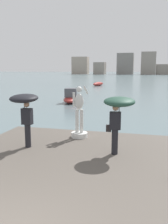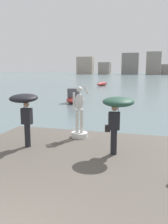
{
  "view_description": "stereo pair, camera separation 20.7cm",
  "coord_description": "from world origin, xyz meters",
  "views": [
    {
      "loc": [
        2.4,
        -2.88,
        3.33
      ],
      "look_at": [
        0.0,
        6.67,
        1.55
      ],
      "focal_mm": 38.75,
      "sensor_mm": 36.0,
      "label": 1
    },
    {
      "loc": [
        2.6,
        -2.83,
        3.33
      ],
      "look_at": [
        0.0,
        6.67,
        1.55
      ],
      "focal_mm": 38.75,
      "sensor_mm": 36.0,
      "label": 2
    }
  ],
  "objects": [
    {
      "name": "boat_mid",
      "position": [
        -4.6,
        19.8,
        0.49
      ],
      "size": [
        2.04,
        3.56,
        1.43
      ],
      "color": "#9E2D28",
      "rests_on": "ground"
    },
    {
      "name": "onlooker_left",
      "position": [
        -1.88,
        5.15,
        2.02
      ],
      "size": [
        1.09,
        1.1,
        2.03
      ],
      "color": "black",
      "rests_on": "pier"
    },
    {
      "name": "boat_far",
      "position": [
        -6.49,
        43.94,
        0.36
      ],
      "size": [
        1.97,
        4.18,
        0.72
      ],
      "color": "#9E2D28",
      "rests_on": "ground"
    },
    {
      "name": "distant_skyline",
      "position": [
        0.27,
        140.64,
        5.34
      ],
      "size": [
        79.88,
        11.25,
        12.43
      ],
      "color": "#A89989",
      "rests_on": "ground"
    },
    {
      "name": "ground_plane",
      "position": [
        0.0,
        40.0,
        0.0
      ],
      "size": [
        400.0,
        400.0,
        0.0
      ],
      "primitive_type": "plane",
      "color": "slate"
    },
    {
      "name": "pier",
      "position": [
        0.0,
        2.5,
        0.2
      ],
      "size": [
        7.66,
        11.0,
        0.4
      ],
      "primitive_type": "cube",
      "color": "#564F47",
      "rests_on": "ground"
    },
    {
      "name": "statue_white_figure",
      "position": [
        -0.26,
        6.88,
        1.23
      ],
      "size": [
        0.7,
        0.91,
        2.22
      ],
      "color": "silver",
      "rests_on": "pier"
    },
    {
      "name": "onlooker_right",
      "position": [
        1.56,
        5.19,
        2.01
      ],
      "size": [
        1.13,
        1.15,
        2.01
      ],
      "color": "black",
      "rests_on": "pier"
    }
  ]
}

